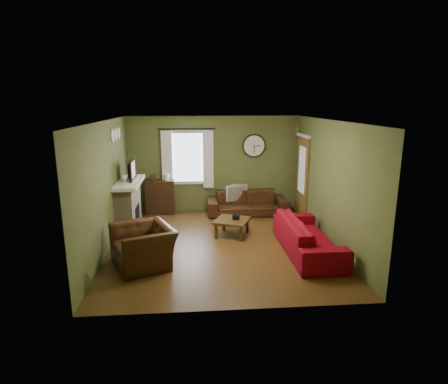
{
  "coord_description": "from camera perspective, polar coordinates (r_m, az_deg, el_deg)",
  "views": [
    {
      "loc": [
        -0.56,
        -7.48,
        2.96
      ],
      "look_at": [
        0.1,
        0.4,
        1.05
      ],
      "focal_mm": 30.0,
      "sensor_mm": 36.0,
      "label": 1
    }
  ],
  "objects": [
    {
      "name": "coffee_table",
      "position": [
        8.51,
        1.23,
        -5.42
      ],
      "size": [
        0.93,
        0.93,
        0.38
      ],
      "primitive_type": null,
      "rotation": [
        0.0,
        0.0,
        -0.39
      ],
      "color": "#432E16",
      "rests_on": "floor"
    },
    {
      "name": "wall_right",
      "position": [
        8.18,
        15.79,
        1.35
      ],
      "size": [
        0.0,
        5.2,
        2.6
      ],
      "primitive_type": "cube",
      "color": "#566131",
      "rests_on": "ground"
    },
    {
      "name": "pillow_left",
      "position": [
        10.25,
        2.31,
        -0.03
      ],
      "size": [
        0.45,
        0.14,
        0.45
      ],
      "primitive_type": "cube",
      "rotation": [
        0.0,
        0.0,
        -0.02
      ],
      "color": "gray",
      "rests_on": "sofa_brown"
    },
    {
      "name": "medallion_right",
      "position": [
        9.17,
        -15.77,
        8.64
      ],
      "size": [
        0.28,
        0.28,
        0.03
      ],
      "primitive_type": "cylinder",
      "color": "white",
      "rests_on": "wall_left"
    },
    {
      "name": "sofa_red",
      "position": [
        7.73,
        12.66,
        -6.57
      ],
      "size": [
        0.91,
        2.33,
        0.68
      ],
      "primitive_type": "imported",
      "rotation": [
        0.0,
        0.0,
        1.57
      ],
      "color": "maroon",
      "rests_on": "floor"
    },
    {
      "name": "wall_front",
      "position": [
        5.19,
        1.69,
        -5.1
      ],
      "size": [
        4.6,
        0.0,
        2.6
      ],
      "primitive_type": "cube",
      "color": "#566131",
      "rests_on": "ground"
    },
    {
      "name": "firebox",
      "position": [
        9.13,
        -13.11,
        -3.73
      ],
      "size": [
        0.04,
        0.6,
        0.55
      ],
      "primitive_type": "cube",
      "color": "black",
      "rests_on": "fireplace"
    },
    {
      "name": "door",
      "position": [
        9.94,
        11.86,
        2.2
      ],
      "size": [
        0.05,
        0.9,
        2.1
      ],
      "primitive_type": "cube",
      "color": "brown",
      "rests_on": "floor"
    },
    {
      "name": "tissue_box",
      "position": [
        8.46,
        1.86,
        -4.04
      ],
      "size": [
        0.18,
        0.18,
        0.11
      ],
      "primitive_type": "cube",
      "rotation": [
        0.0,
        0.0,
        -0.29
      ],
      "color": "black",
      "rests_on": "coffee_table"
    },
    {
      "name": "medallion_left",
      "position": [
        8.49,
        -16.64,
        8.22
      ],
      "size": [
        0.28,
        0.28,
        0.03
      ],
      "primitive_type": "cylinder",
      "color": "white",
      "rests_on": "wall_left"
    },
    {
      "name": "wall_left",
      "position": [
        7.86,
        -17.47,
        0.74
      ],
      "size": [
        0.0,
        5.2,
        2.6
      ],
      "primitive_type": "cube",
      "color": "#566131",
      "rests_on": "ground"
    },
    {
      "name": "tv",
      "position": [
        9.05,
        -14.21,
        2.94
      ],
      "size": [
        0.08,
        0.6,
        0.35
      ],
      "primitive_type": "imported",
      "rotation": [
        0.0,
        0.0,
        1.57
      ],
      "color": "black",
      "rests_on": "mantel"
    },
    {
      "name": "fireplace",
      "position": [
        9.09,
        -14.38,
        -2.23
      ],
      "size": [
        0.4,
        1.4,
        1.1
      ],
      "primitive_type": "cube",
      "color": "tan",
      "rests_on": "floor"
    },
    {
      "name": "wine_glass_a",
      "position": [
        8.35,
        -14.97,
        1.56
      ],
      "size": [
        0.08,
        0.08,
        0.22
      ],
      "primitive_type": null,
      "color": "white",
      "rests_on": "mantel"
    },
    {
      "name": "wall_back",
      "position": [
        10.23,
        -1.6,
        4.24
      ],
      "size": [
        4.6,
        0.0,
        2.6
      ],
      "primitive_type": "cube",
      "color": "#566131",
      "rests_on": "ground"
    },
    {
      "name": "ceiling",
      "position": [
        7.51,
        -0.51,
        10.83
      ],
      "size": [
        4.6,
        5.2,
        0.0
      ],
      "primitive_type": "cube",
      "color": "white",
      "rests_on": "ground"
    },
    {
      "name": "sofa_brown",
      "position": [
        10.1,
        3.52,
        -1.65
      ],
      "size": [
        2.12,
        0.83,
        0.62
      ],
      "primitive_type": "imported",
      "color": "#331C0E",
      "rests_on": "floor"
    },
    {
      "name": "curtain_rod",
      "position": [
        9.98,
        -5.67,
        9.55
      ],
      "size": [
        0.03,
        0.03,
        1.5
      ],
      "primitive_type": "cylinder",
      "color": "black",
      "rests_on": "wall_back"
    },
    {
      "name": "window_pane",
      "position": [
        10.17,
        -5.56,
        5.26
      ],
      "size": [
        1.0,
        0.02,
        1.3
      ],
      "primitive_type": null,
      "color": "silver",
      "rests_on": "wall_back"
    },
    {
      "name": "pillow_right",
      "position": [
        10.12,
        1.56,
        -0.2
      ],
      "size": [
        0.44,
        0.23,
        0.43
      ],
      "primitive_type": "cube",
      "rotation": [
        0.0,
        0.0,
        0.26
      ],
      "color": "gray",
      "rests_on": "sofa_brown"
    },
    {
      "name": "book",
      "position": [
        10.43,
        -9.94,
        2.33
      ],
      "size": [
        0.29,
        0.31,
        0.02
      ],
      "primitive_type": "imported",
      "rotation": [
        0.0,
        0.0,
        0.53
      ],
      "color": "#432E16",
      "rests_on": "bookshelf"
    },
    {
      "name": "mantel",
      "position": [
        8.95,
        -14.41,
        1.41
      ],
      "size": [
        0.58,
        1.6,
        0.08
      ],
      "primitive_type": "cube",
      "color": "white",
      "rests_on": "fireplace"
    },
    {
      "name": "bookshelf",
      "position": [
        10.25,
        -9.73,
        -0.75
      ],
      "size": [
        0.77,
        0.33,
        0.92
      ],
      "primitive_type": null,
      "color": "black",
      "rests_on": "floor"
    },
    {
      "name": "curtain_left",
      "position": [
        10.1,
        -8.69,
        4.82
      ],
      "size": [
        0.28,
        0.04,
        1.55
      ],
      "primitive_type": "cube",
      "color": "white",
      "rests_on": "wall_back"
    },
    {
      "name": "armchair",
      "position": [
        7.12,
        -12.21,
        -8.06
      ],
      "size": [
        1.37,
        1.45,
        0.74
      ],
      "primitive_type": "imported",
      "rotation": [
        0.0,
        0.0,
        -1.16
      ],
      "color": "#331C0E",
      "rests_on": "floor"
    },
    {
      "name": "medallion_mid",
      "position": [
        8.83,
        -16.19,
        8.44
      ],
      "size": [
        0.28,
        0.28,
        0.03
      ],
      "primitive_type": "cylinder",
      "color": "white",
      "rests_on": "wall_left"
    },
    {
      "name": "tv_screen",
      "position": [
        9.03,
        -13.73,
        3.3
      ],
      "size": [
        0.02,
        0.62,
        0.36
      ],
      "primitive_type": "cube",
      "color": "#994C3F",
      "rests_on": "mantel"
    },
    {
      "name": "wall_clock",
      "position": [
        10.23,
        4.61,
        7.03
      ],
      "size": [
        0.64,
        0.06,
        0.64
      ],
      "primitive_type": null,
      "color": "white",
      "rests_on": "wall_back"
    },
    {
      "name": "wine_glass_b",
      "position": [
        8.47,
        -14.82,
        1.66
      ],
      "size": [
        0.07,
        0.07,
        0.19
      ],
      "primitive_type": null,
      "color": "white",
      "rests_on": "mantel"
    },
    {
      "name": "floor",
      "position": [
        8.06,
        -0.47,
        -7.96
      ],
      "size": [
        4.6,
        5.2,
        0.0
      ],
      "primitive_type": "cube",
      "color": "#4D3315",
      "rests_on": "ground"
    },
    {
      "name": "curtain_right",
      "position": [
        10.08,
        -2.42,
        4.95
      ],
      "size": [
        0.28,
        0.04,
        1.55
      ],
      "primitive_type": "cube",
      "color": "white",
      "rests_on": "wall_back"
    }
  ]
}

